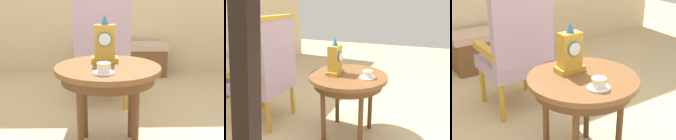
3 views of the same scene
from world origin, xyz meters
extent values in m
cylinder|color=brown|center=(0.06, -0.04, 0.60)|extent=(0.72, 0.72, 0.03)
cylinder|color=#56351C|center=(0.06, -0.04, 0.55)|extent=(0.63, 0.63, 0.07)
cylinder|color=#56351C|center=(0.23, 0.14, 0.29)|extent=(0.04, 0.04, 0.59)
cylinder|color=#56351C|center=(-0.12, 0.14, 0.29)|extent=(0.04, 0.04, 0.59)
cylinder|color=#56351C|center=(-0.12, -0.22, 0.29)|extent=(0.04, 0.04, 0.59)
cylinder|color=#56351C|center=(0.23, -0.22, 0.29)|extent=(0.04, 0.04, 0.59)
cylinder|color=white|center=(0.03, -0.23, 0.63)|extent=(0.14, 0.14, 0.01)
cylinder|color=white|center=(0.03, -0.23, 0.66)|extent=(0.09, 0.09, 0.06)
torus|color=gold|center=(0.03, -0.23, 0.69)|extent=(0.09, 0.09, 0.00)
cube|color=gold|center=(0.04, 0.08, 0.64)|extent=(0.19, 0.11, 0.04)
cube|color=gold|center=(0.04, 0.08, 0.77)|extent=(0.14, 0.09, 0.23)
cylinder|color=teal|center=(0.04, 0.03, 0.79)|extent=(0.10, 0.01, 0.10)
cylinder|color=white|center=(0.04, 0.02, 0.79)|extent=(0.08, 0.00, 0.08)
cone|color=teal|center=(0.04, 0.08, 0.92)|extent=(0.06, 0.06, 0.07)
cube|color=#B299B7|center=(0.01, 0.92, 0.41)|extent=(0.52, 0.52, 0.11)
cube|color=#B299B7|center=(0.01, 0.70, 0.78)|extent=(0.52, 0.09, 0.64)
cube|color=gold|center=(0.24, 0.92, 0.57)|extent=(0.07, 0.47, 0.06)
cube|color=gold|center=(-0.22, 0.92, 0.57)|extent=(0.07, 0.47, 0.06)
cylinder|color=gold|center=(0.23, 1.14, 0.18)|extent=(0.04, 0.04, 0.35)
cylinder|color=gold|center=(-0.21, 1.14, 0.18)|extent=(0.04, 0.04, 0.35)
cylinder|color=gold|center=(0.23, 0.70, 0.18)|extent=(0.04, 0.04, 0.35)
cylinder|color=gold|center=(-0.21, 0.70, 0.18)|extent=(0.04, 0.04, 0.35)
cube|color=#CCA893|center=(0.31, 1.95, 0.40)|extent=(1.13, 0.40, 0.08)
cube|color=brown|center=(0.31, 1.95, 0.18)|extent=(1.09, 0.38, 0.36)
camera|label=1|loc=(0.05, -1.95, 1.10)|focal=46.67mm
camera|label=2|loc=(-1.76, -0.65, 1.26)|focal=35.28mm
camera|label=3|loc=(-1.11, -1.58, 1.48)|focal=52.93mm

